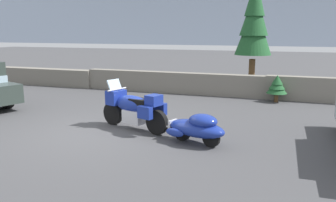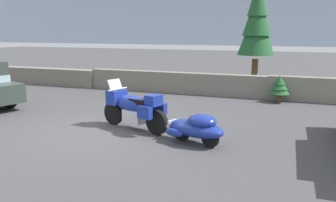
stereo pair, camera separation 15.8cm
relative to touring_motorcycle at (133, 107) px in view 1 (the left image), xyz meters
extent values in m
plane|color=#424244|center=(-0.82, -0.53, -0.62)|extent=(80.00, 80.00, 0.00)
cube|color=slate|center=(-8.82, 5.75, -0.20)|extent=(8.00, 0.59, 0.84)
cube|color=slate|center=(-0.82, 5.76, -0.17)|extent=(8.00, 0.45, 0.91)
cube|color=#99A8BF|center=(-0.82, 95.77, 7.38)|extent=(240.00, 80.00, 16.00)
cylinder|color=black|center=(-0.78, 0.26, -0.29)|extent=(0.67, 0.34, 0.66)
cylinder|color=black|center=(0.79, -0.26, -0.29)|extent=(0.67, 0.34, 0.66)
cube|color=silver|center=(0.05, -0.02, -0.24)|extent=(0.71, 0.61, 0.36)
ellipsoid|color=navy|center=(-0.04, 0.01, 0.09)|extent=(1.28, 0.79, 0.48)
cube|color=navy|center=(-0.64, 0.21, 0.21)|extent=(0.50, 0.61, 0.40)
cube|color=#9EB7C6|center=(-0.68, 0.23, 0.54)|extent=(0.32, 0.48, 0.34)
cube|color=black|center=(0.24, -0.08, 0.19)|extent=(0.64, 0.52, 0.16)
cube|color=navy|center=(0.69, -0.23, 0.29)|extent=(0.43, 0.48, 0.28)
cube|color=navy|center=(0.55, -0.50, 0.01)|extent=(0.43, 0.28, 0.32)
cube|color=navy|center=(0.74, 0.07, 0.01)|extent=(0.43, 0.28, 0.32)
cylinder|color=silver|center=(-0.59, 0.19, 0.44)|extent=(0.26, 0.68, 0.04)
cylinder|color=silver|center=(-0.73, 0.24, -0.04)|extent=(0.26, 0.15, 0.54)
cylinder|color=black|center=(1.56, -0.52, -0.40)|extent=(0.45, 0.23, 0.44)
cylinder|color=black|center=(2.34, -0.77, -0.40)|extent=(0.45, 0.23, 0.44)
ellipsoid|color=navy|center=(1.95, -0.64, -0.24)|extent=(1.64, 1.12, 0.40)
ellipsoid|color=navy|center=(2.12, -0.70, -0.02)|extent=(0.86, 0.76, 0.32)
cube|color=silver|center=(1.28, -0.42, -0.26)|extent=(0.16, 0.32, 0.24)
ellipsoid|color=navy|center=(1.46, -0.82, -0.34)|extent=(0.54, 0.30, 0.20)
ellipsoid|color=navy|center=(1.66, -0.21, -0.34)|extent=(0.54, 0.30, 0.20)
cylinder|color=silver|center=(0.91, -0.30, -0.35)|extent=(0.68, 0.27, 0.05)
cylinder|color=black|center=(-5.34, 0.96, -0.28)|extent=(0.71, 0.43, 0.68)
cylinder|color=brown|center=(2.44, 7.30, 0.10)|extent=(0.28, 0.28, 1.45)
cone|color=#1E5128|center=(2.44, 7.30, 2.17)|extent=(1.60, 1.60, 2.29)
cone|color=#1E5128|center=(2.44, 7.30, 2.86)|extent=(1.24, 1.24, 2.01)
cylinder|color=brown|center=(3.61, 5.18, -0.47)|extent=(0.15, 0.15, 0.30)
cone|color=#1E5128|center=(3.61, 5.18, -0.04)|extent=(0.78, 0.78, 0.48)
cone|color=#1E5128|center=(3.61, 5.18, 0.10)|extent=(0.60, 0.60, 0.42)
cone|color=#1E5128|center=(3.61, 5.18, 0.24)|extent=(0.43, 0.43, 0.36)
camera|label=1|loc=(3.90, -8.37, 2.06)|focal=36.67mm
camera|label=2|loc=(4.05, -8.32, 2.06)|focal=36.67mm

